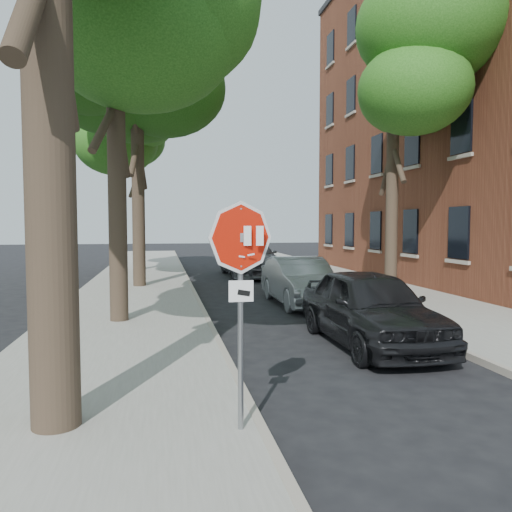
{
  "coord_description": "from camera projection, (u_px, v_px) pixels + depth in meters",
  "views": [
    {
      "loc": [
        -1.58,
        -5.52,
        2.47
      ],
      "look_at": [
        -0.34,
        0.93,
        2.05
      ],
      "focal_mm": 35.0,
      "sensor_mm": 36.0,
      "label": 1
    }
  ],
  "objects": [
    {
      "name": "sidewalk_left",
      "position": [
        134.0,
        294.0,
        17.16
      ],
      "size": [
        4.0,
        55.0,
        0.12
      ],
      "primitive_type": "cube",
      "color": "gray",
      "rests_on": "ground"
    },
    {
      "name": "curb_left",
      "position": [
        194.0,
        293.0,
        17.54
      ],
      "size": [
        0.12,
        55.0,
        0.13
      ],
      "primitive_type": "cube",
      "color": "#9E9384",
      "rests_on": "ground"
    },
    {
      "name": "tree_mid_b",
      "position": [
        136.0,
        77.0,
        18.75
      ],
      "size": [
        5.88,
        5.46,
        10.36
      ],
      "color": "black",
      "rests_on": "sidewalk_left"
    },
    {
      "name": "tree_far",
      "position": [
        137.0,
        132.0,
        25.59
      ],
      "size": [
        5.29,
        4.91,
        9.33
      ],
      "color": "black",
      "rests_on": "sidewalk_left"
    },
    {
      "name": "car_c",
      "position": [
        250.0,
        258.0,
        23.83
      ],
      "size": [
        2.46,
        5.87,
        1.7
      ],
      "primitive_type": "imported",
      "rotation": [
        0.0,
        0.0,
        0.01
      ],
      "color": "#545359",
      "rests_on": "ground"
    },
    {
      "name": "ground",
      "position": [
        299.0,
        434.0,
        5.86
      ],
      "size": [
        120.0,
        120.0,
        0.0
      ],
      "primitive_type": "plane",
      "color": "black",
      "rests_on": "ground"
    },
    {
      "name": "car_b",
      "position": [
        300.0,
        281.0,
        15.26
      ],
      "size": [
        1.58,
        4.44,
        1.46
      ],
      "primitive_type": "imported",
      "rotation": [
        0.0,
        0.0,
        0.01
      ],
      "color": "gray",
      "rests_on": "ground"
    },
    {
      "name": "tree_right",
      "position": [
        392.0,
        80.0,
        16.44
      ],
      "size": [
        5.29,
        4.91,
        9.33
      ],
      "color": "black",
      "rests_on": "sidewalk_right"
    },
    {
      "name": "sidewalk_right",
      "position": [
        366.0,
        288.0,
        18.75
      ],
      "size": [
        4.0,
        55.0,
        0.12
      ],
      "primitive_type": "cube",
      "color": "gray",
      "rests_on": "ground"
    },
    {
      "name": "stop_sign",
      "position": [
        241.0,
        271.0,
        5.59
      ],
      "size": [
        0.76,
        0.34,
        2.61
      ],
      "color": "gray",
      "rests_on": "sidewalk_left"
    },
    {
      "name": "tree_mid_a",
      "position": [
        113.0,
        8.0,
        11.87
      ],
      "size": [
        5.59,
        5.19,
        9.84
      ],
      "color": "black",
      "rests_on": "sidewalk_left"
    },
    {
      "name": "car_a",
      "position": [
        370.0,
        307.0,
        10.17
      ],
      "size": [
        1.86,
        4.58,
        1.56
      ],
      "primitive_type": "imported",
      "rotation": [
        0.0,
        0.0,
        0.0
      ],
      "color": "black",
      "rests_on": "ground"
    },
    {
      "name": "curb_right",
      "position": [
        314.0,
        290.0,
        18.36
      ],
      "size": [
        0.12,
        55.0,
        0.13
      ],
      "primitive_type": "cube",
      "color": "#9E9384",
      "rests_on": "ground"
    }
  ]
}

